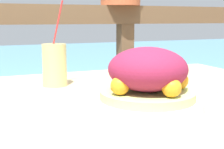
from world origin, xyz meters
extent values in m
cube|color=tan|center=(0.00, 0.00, 0.68)|extent=(1.27, 0.94, 0.04)
cube|color=brown|center=(0.00, 0.84, 0.91)|extent=(2.80, 0.08, 0.09)
cube|color=brown|center=(0.46, 0.84, 0.43)|extent=(0.07, 0.07, 0.87)
cube|color=#568EA8|center=(0.00, 3.34, 0.20)|extent=(12.00, 4.00, 0.41)
cylinder|color=silver|center=(0.11, -0.04, 0.71)|extent=(0.25, 0.25, 0.02)
cylinder|color=#B7D17A|center=(0.11, -0.04, 0.73)|extent=(0.21, 0.21, 0.02)
ellipsoid|color=maroon|center=(0.11, -0.04, 0.79)|extent=(0.17, 0.17, 0.10)
sphere|color=orange|center=(0.18, -0.06, 0.76)|extent=(0.04, 0.04, 0.04)
sphere|color=orange|center=(0.10, 0.03, 0.76)|extent=(0.04, 0.04, 0.04)
sphere|color=orange|center=(0.04, -0.06, 0.76)|extent=(0.04, 0.04, 0.04)
sphere|color=orange|center=(0.12, -0.11, 0.76)|extent=(0.04, 0.04, 0.04)
cylinder|color=#DBCC7F|center=(-0.03, 0.26, 0.76)|extent=(0.07, 0.07, 0.12)
cylinder|color=red|center=(-0.03, 0.27, 0.84)|extent=(0.05, 0.03, 0.21)
camera|label=1|loc=(-0.22, -0.63, 0.89)|focal=50.00mm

